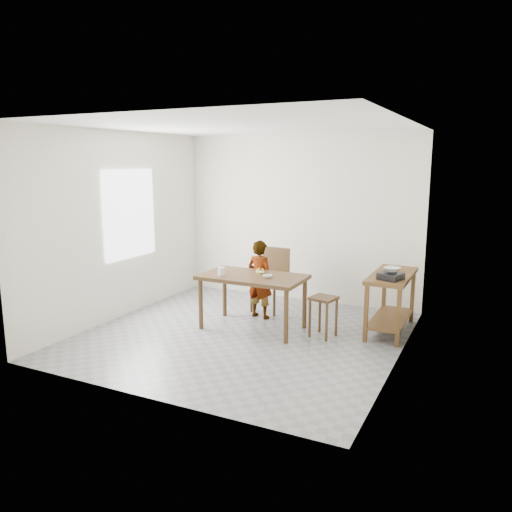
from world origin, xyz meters
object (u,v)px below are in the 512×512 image
at_px(prep_counter, 391,303).
at_px(dining_chair, 269,280).
at_px(child, 260,279).
at_px(stool, 323,317).
at_px(dining_table, 253,302).

xyz_separation_m(prep_counter, dining_chair, (-1.87, 0.16, 0.08)).
height_order(child, dining_chair, child).
distance_m(prep_counter, stool, 0.96).
xyz_separation_m(prep_counter, child, (-1.85, -0.20, 0.18)).
bearing_deg(dining_table, child, 104.37).
distance_m(dining_table, child, 0.55).
height_order(prep_counter, child, child).
relative_size(dining_table, child, 1.21).
distance_m(prep_counter, dining_chair, 1.87).
bearing_deg(dining_chair, prep_counter, -0.20).
distance_m(prep_counter, child, 1.87).
relative_size(dining_chair, stool, 1.78).
height_order(prep_counter, stool, prep_counter).
bearing_deg(dining_table, dining_chair, 99.59).
height_order(dining_chair, stool, dining_chair).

